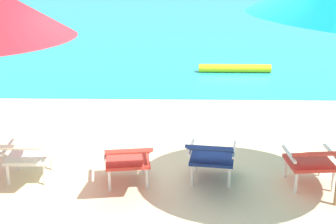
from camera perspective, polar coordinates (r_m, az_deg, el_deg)
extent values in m
plane|color=beige|center=(10.13, 0.49, 2.73)|extent=(40.00, 40.00, 0.00)
cube|color=#28B2B7|center=(18.16, 0.88, 9.84)|extent=(40.00, 18.00, 0.01)
cylinder|color=yellow|center=(11.42, 7.52, 4.91)|extent=(1.60, 0.18, 0.18)
cube|color=silver|center=(6.44, -15.29, -4.83)|extent=(0.53, 0.51, 0.04)
cube|color=silver|center=(6.02, -16.38, -3.86)|extent=(0.53, 0.53, 0.27)
cylinder|color=white|center=(6.75, -16.55, -5.26)|extent=(0.04, 0.04, 0.26)
cylinder|color=white|center=(6.64, -12.89, -5.34)|extent=(0.04, 0.04, 0.26)
cylinder|color=white|center=(6.38, -17.57, -6.77)|extent=(0.04, 0.04, 0.26)
cylinder|color=white|center=(6.26, -13.70, -6.89)|extent=(0.04, 0.04, 0.26)
cube|color=white|center=(6.47, -17.61, -3.80)|extent=(0.04, 0.50, 0.03)
cube|color=white|center=(6.33, -13.11, -3.88)|extent=(0.04, 0.50, 0.03)
cube|color=red|center=(6.13, -4.60, -5.44)|extent=(0.59, 0.57, 0.04)
cube|color=red|center=(5.68, -4.50, -4.46)|extent=(0.59, 0.59, 0.27)
cylinder|color=white|center=(6.38, -6.64, -5.99)|extent=(0.04, 0.04, 0.26)
cylinder|color=white|center=(6.39, -2.68, -5.82)|extent=(0.04, 0.04, 0.26)
cylinder|color=white|center=(6.00, -6.59, -7.65)|extent=(0.04, 0.04, 0.26)
cylinder|color=white|center=(6.01, -2.36, -7.47)|extent=(0.04, 0.04, 0.26)
cube|color=white|center=(6.08, -7.09, -4.51)|extent=(0.10, 0.50, 0.03)
cube|color=white|center=(6.09, -2.18, -4.30)|extent=(0.10, 0.50, 0.03)
cube|color=navy|center=(6.21, 4.99, -5.13)|extent=(0.58, 0.57, 0.04)
cube|color=navy|center=(5.76, 4.79, -4.13)|extent=(0.58, 0.58, 0.27)
cylinder|color=white|center=(6.47, 3.15, -5.49)|extent=(0.04, 0.04, 0.26)
cylinder|color=white|center=(6.45, 7.06, -5.71)|extent=(0.04, 0.04, 0.26)
cylinder|color=white|center=(6.10, 2.73, -7.09)|extent=(0.04, 0.04, 0.26)
cylinder|color=white|center=(6.07, 6.89, -7.33)|extent=(0.04, 0.04, 0.26)
cube|color=white|center=(6.18, 2.62, -3.97)|extent=(0.10, 0.50, 0.03)
cube|color=white|center=(6.15, 7.45, -4.24)|extent=(0.10, 0.50, 0.03)
cube|color=red|center=(6.28, 15.63, -5.50)|extent=(0.57, 0.55, 0.04)
cube|color=red|center=(5.86, 17.03, -4.53)|extent=(0.57, 0.56, 0.27)
cylinder|color=white|center=(6.45, 13.06, -6.07)|extent=(0.04, 0.04, 0.26)
cylinder|color=white|center=(6.59, 16.73, -5.85)|extent=(0.04, 0.04, 0.26)
cylinder|color=white|center=(6.09, 14.19, -7.70)|extent=(0.04, 0.04, 0.26)
cylinder|color=white|center=(6.24, 18.07, -7.42)|extent=(0.04, 0.04, 0.26)
cube|color=white|center=(6.15, 13.44, -4.61)|extent=(0.08, 0.50, 0.03)
cube|color=white|center=(6.32, 17.95, -4.37)|extent=(0.08, 0.50, 0.03)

